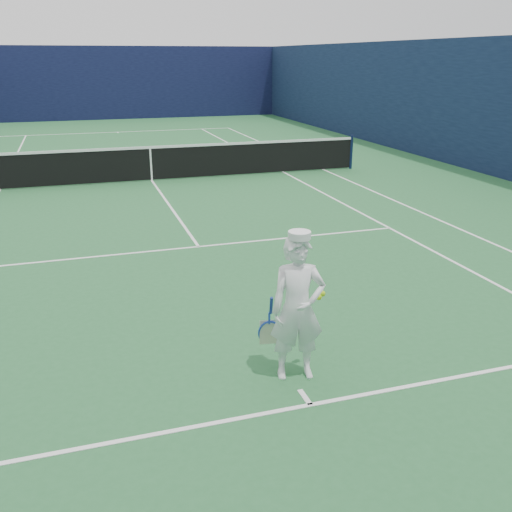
{
  "coord_description": "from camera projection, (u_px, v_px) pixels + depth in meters",
  "views": [
    {
      "loc": [
        -2.08,
        -16.56,
        3.43
      ],
      "look_at": [
        0.07,
        -9.78,
        0.94
      ],
      "focal_mm": 40.0,
      "sensor_mm": 36.0,
      "label": 1
    }
  ],
  "objects": [
    {
      "name": "ground",
      "position": [
        152.0,
        181.0,
        16.62
      ],
      "size": [
        80.0,
        80.0,
        0.0
      ],
      "primitive_type": "plane",
      "color": "#256132",
      "rests_on": "ground"
    },
    {
      "name": "court_markings",
      "position": [
        152.0,
        181.0,
        16.62
      ],
      "size": [
        11.03,
        23.83,
        0.01
      ],
      "color": "white",
      "rests_on": "ground"
    },
    {
      "name": "windscreen_fence",
      "position": [
        148.0,
        110.0,
        15.96
      ],
      "size": [
        20.12,
        36.12,
        4.0
      ],
      "color": "black",
      "rests_on": "ground"
    },
    {
      "name": "tennis_net",
      "position": [
        151.0,
        162.0,
        16.43
      ],
      "size": [
        12.88,
        0.09,
        1.07
      ],
      "color": "#141E4C",
      "rests_on": "ground"
    },
    {
      "name": "tennis_player",
      "position": [
        297.0,
        308.0,
        6.22
      ],
      "size": [
        0.75,
        0.56,
        1.71
      ],
      "rotation": [
        0.0,
        0.0,
        -0.17
      ],
      "color": "white",
      "rests_on": "ground"
    }
  ]
}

